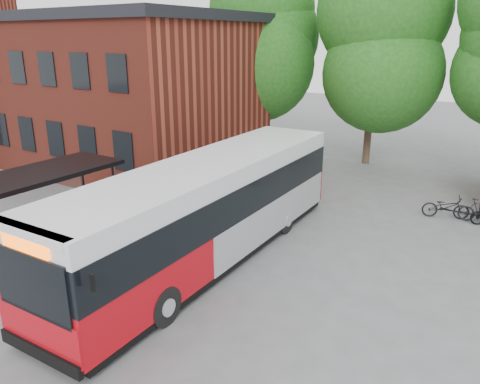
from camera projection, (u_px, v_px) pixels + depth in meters
The scene contains 8 objects.
ground at pixel (163, 268), 15.42m from camera, with size 100.00×100.00×0.00m, color slate.
station_building at pixel (99, 90), 28.00m from camera, with size 18.40×10.40×8.50m, color maroon, non-canonical shape.
bus_shelter at pixel (46, 210), 16.52m from camera, with size 3.60×7.00×2.90m, color black, non-canonical shape.
tree_0 at pixel (259, 66), 29.52m from camera, with size 7.92×7.92×11.00m, color #1D5717, non-canonical shape.
tree_1 at pixel (373, 75), 26.76m from camera, with size 7.92×7.92×10.40m, color #1D5717, non-canonical shape.
city_bus at pixel (208, 211), 15.62m from camera, with size 2.87×13.48×3.42m, color red, non-canonical shape.
bicycle_0 at pixel (446, 207), 19.58m from camera, with size 0.65×1.87×0.98m, color black.
bicycle_1 at pixel (480, 212), 18.97m from camera, with size 0.48×1.70×1.02m, color black.
Camera 1 is at (9.72, -10.18, 7.24)m, focal length 35.00 mm.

